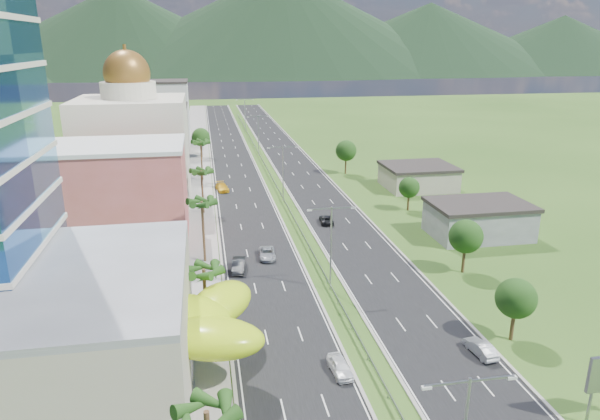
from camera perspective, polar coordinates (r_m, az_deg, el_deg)
ground at (r=60.03m, az=5.49°, el=-12.55°), size 500.00×500.00×0.00m
road_left at (r=143.23m, az=-7.18°, el=5.28°), size 11.00×260.00×0.04m
road_right at (r=144.77m, az=-1.22°, el=5.55°), size 11.00×260.00×0.04m
sidewalk_left at (r=143.06m, az=-11.00°, el=5.10°), size 7.00×260.00×0.12m
median_guardrail at (r=126.22m, az=-3.30°, el=4.01°), size 0.10×216.06×0.76m
streetlight_median_b at (r=65.90m, az=3.33°, el=-3.18°), size 6.04×0.25×11.00m
streetlight_median_c at (r=103.60m, az=-1.84°, el=4.53°), size 6.04×0.25×11.00m
streetlight_median_d at (r=147.47m, az=-4.46°, el=8.38°), size 6.04×0.25×11.00m
streetlight_median_e at (r=191.86m, az=-5.90°, el=10.45°), size 6.04×0.25×11.00m
mall_podium at (r=53.12m, az=-28.55°, el=-12.28°), size 30.00×24.00×11.00m
lime_canopy at (r=52.50m, az=-15.05°, el=-11.59°), size 18.00×15.00×7.40m
pink_shophouse at (r=85.93m, az=-18.78°, el=1.38°), size 20.00×15.00×15.00m
domed_building at (r=107.34m, az=-17.33°, el=6.71°), size 20.00×20.00×28.70m
midrise_grey at (r=132.29m, az=-15.58°, el=7.29°), size 16.00×15.00×16.00m
midrise_beige at (r=154.17m, az=-14.87°, el=8.15°), size 16.00×15.00×13.00m
midrise_white at (r=176.55m, az=-14.42°, el=10.13°), size 16.00×15.00×18.00m
shed_near at (r=90.49m, az=18.49°, el=-1.12°), size 15.00×10.00×5.00m
shed_far at (r=117.36m, az=12.48°, el=3.38°), size 14.00×12.00×4.40m
palm_tree_a at (r=35.49m, az=-9.93°, el=-21.03°), size 3.60×3.60×9.10m
palm_tree_b at (r=56.72m, az=-10.22°, el=-6.64°), size 3.60×3.60×8.10m
palm_tree_c at (r=75.02m, az=-10.42°, el=0.56°), size 3.60×3.60×9.60m
palm_tree_d at (r=97.49m, az=-10.47°, el=3.89°), size 3.60×3.60×8.60m
palm_tree_e at (r=121.82m, az=-10.55°, el=6.95°), size 3.60×3.60×9.40m
leafy_tree_lfar at (r=146.92m, az=-10.53°, el=7.64°), size 4.90×4.90×8.05m
leafy_tree_ra at (r=59.95m, az=22.05°, el=-8.74°), size 4.20×4.20×6.90m
leafy_tree_rb at (r=74.72m, az=17.28°, el=-2.72°), size 4.55×4.55×7.47m
leafy_tree_rc at (r=100.42m, az=11.57°, el=2.36°), size 3.85×3.85×6.33m
leafy_tree_rd at (r=126.64m, az=4.93°, el=6.32°), size 4.90×4.90×8.05m
mountain_ridge at (r=506.32m, az=-1.83°, el=14.09°), size 860.00×140.00×90.00m
car_white_near_left at (r=52.64m, az=4.29°, el=-16.30°), size 1.99×4.26×1.41m
car_dark_left at (r=73.90m, az=-6.56°, el=-5.85°), size 2.30×5.03×1.60m
car_silver_mid_left at (r=77.76m, az=-3.53°, el=-4.64°), size 2.56×5.03×1.36m
car_yellow_far_left at (r=113.55m, az=-8.31°, el=2.42°), size 3.03×5.60×1.54m
car_silver_right at (r=58.07m, az=18.69°, el=-13.76°), size 1.96×4.42×1.41m
car_dark_far_right at (r=92.47m, az=2.82°, el=-1.00°), size 2.50×4.73×1.27m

